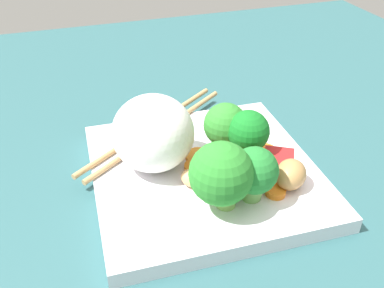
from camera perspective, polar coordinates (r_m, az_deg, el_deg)
ground_plane at (r=47.29cm, az=1.55°, el=-5.66°), size 110.00×110.00×2.00cm
square_plate at (r=46.13cm, az=1.59°, el=-3.89°), size 23.98×23.98×1.70cm
rice_mound at (r=43.82cm, az=-5.18°, el=1.45°), size 9.34×9.33×7.99cm
broccoli_floret_0 at (r=39.99cm, az=8.30°, el=-3.71°), size 4.50×4.50×5.83cm
broccoli_floret_1 at (r=45.17cm, az=4.47°, el=2.40°), size 4.68×4.68×6.42cm
broccoli_floret_2 at (r=43.96cm, az=7.41°, el=1.37°), size 4.37×4.37×6.58cm
broccoli_floret_3 at (r=38.20cm, az=3.89°, el=-4.07°), size 5.87×5.87×7.06cm
carrot_slice_0 at (r=46.90cm, az=1.40°, el=-1.55°), size 3.90×3.90×0.42cm
carrot_slice_1 at (r=42.55cm, az=5.30°, el=-5.86°), size 2.41×2.41×0.62cm
carrot_slice_2 at (r=42.73cm, az=11.05°, el=-6.22°), size 2.78×2.78×0.65cm
carrot_slice_3 at (r=45.24cm, az=0.42°, el=-3.00°), size 2.87×2.87×0.50cm
carrot_slice_4 at (r=47.58cm, az=9.59°, el=-1.31°), size 4.02×4.02×0.68cm
carrot_slice_5 at (r=43.90cm, az=8.25°, el=-4.63°), size 4.08×4.08×0.65cm
pepper_chunk_0 at (r=44.96cm, az=11.36°, el=-2.66°), size 4.30×4.22×2.24cm
pepper_chunk_1 at (r=43.84cm, az=4.59°, el=-3.89°), size 3.17×3.14×1.25cm
chicken_piece_0 at (r=42.73cm, az=0.01°, el=-4.58°), size 3.11×2.97×1.66cm
chicken_piece_1 at (r=43.34cm, az=12.97°, el=-3.96°), size 4.77×4.74×2.86cm
chopstick_pair at (r=51.44cm, az=-4.93°, el=2.00°), size 15.82×20.65×0.62cm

